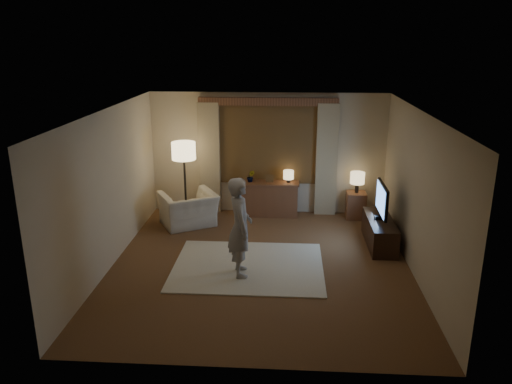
# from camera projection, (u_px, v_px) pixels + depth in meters

# --- Properties ---
(room) EXTENTS (5.04, 5.54, 2.64)m
(room) POSITION_uv_depth(u_px,v_px,m) (262.00, 181.00, 8.53)
(room) COLOR brown
(room) RESTS_ON ground
(rug) EXTENTS (2.50, 2.00, 0.02)m
(rug) POSITION_uv_depth(u_px,v_px,m) (248.00, 266.00, 8.38)
(rug) COLOR beige
(rug) RESTS_ON floor
(sideboard) EXTENTS (1.20, 0.40, 0.70)m
(sideboard) POSITION_uv_depth(u_px,v_px,m) (269.00, 200.00, 10.72)
(sideboard) COLOR brown
(sideboard) RESTS_ON floor
(picture_frame) EXTENTS (0.16, 0.02, 0.20)m
(picture_frame) POSITION_uv_depth(u_px,v_px,m) (270.00, 179.00, 10.58)
(picture_frame) COLOR brown
(picture_frame) RESTS_ON sideboard
(plant) EXTENTS (0.17, 0.13, 0.30)m
(plant) POSITION_uv_depth(u_px,v_px,m) (251.00, 177.00, 10.59)
(plant) COLOR #999999
(plant) RESTS_ON sideboard
(table_lamp_sideboard) EXTENTS (0.22, 0.22, 0.30)m
(table_lamp_sideboard) POSITION_uv_depth(u_px,v_px,m) (289.00, 175.00, 10.53)
(table_lamp_sideboard) COLOR black
(table_lamp_sideboard) RESTS_ON sideboard
(floor_lamp) EXTENTS (0.49, 0.49, 1.67)m
(floor_lamp) POSITION_uv_depth(u_px,v_px,m) (184.00, 155.00, 10.12)
(floor_lamp) COLOR black
(floor_lamp) RESTS_ON floor
(armchair) EXTENTS (1.37, 1.32, 0.68)m
(armchair) POSITION_uv_depth(u_px,v_px,m) (189.00, 209.00, 10.14)
(armchair) COLOR beige
(armchair) RESTS_ON floor
(side_table) EXTENTS (0.40, 0.40, 0.56)m
(side_table) POSITION_uv_depth(u_px,v_px,m) (356.00, 205.00, 10.58)
(side_table) COLOR brown
(side_table) RESTS_ON floor
(table_lamp_side) EXTENTS (0.30, 0.30, 0.44)m
(table_lamp_side) POSITION_uv_depth(u_px,v_px,m) (357.00, 179.00, 10.40)
(table_lamp_side) COLOR black
(table_lamp_side) RESTS_ON side_table
(tv_stand) EXTENTS (0.45, 1.40, 0.50)m
(tv_stand) POSITION_uv_depth(u_px,v_px,m) (380.00, 232.00, 9.21)
(tv_stand) COLOR black
(tv_stand) RESTS_ON floor
(tv) EXTENTS (0.23, 0.93, 0.67)m
(tv) POSITION_uv_depth(u_px,v_px,m) (382.00, 200.00, 9.03)
(tv) COLOR black
(tv) RESTS_ON tv_stand
(person) EXTENTS (0.50, 0.66, 1.62)m
(person) POSITION_uv_depth(u_px,v_px,m) (240.00, 227.00, 7.87)
(person) COLOR gray
(person) RESTS_ON rug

